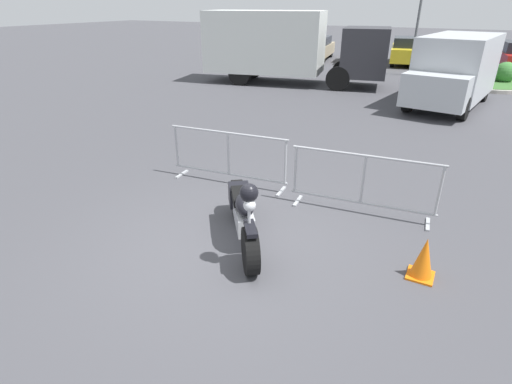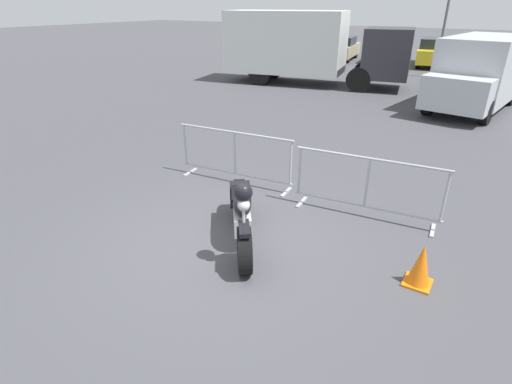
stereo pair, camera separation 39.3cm
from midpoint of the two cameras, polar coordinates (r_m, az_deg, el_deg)
The scene contains 13 objects.
ground_plane at distance 6.04m, azimuth -2.90°, elevation -7.69°, with size 120.00×120.00×0.00m, color #424247.
motorcycle at distance 5.93m, azimuth -0.17°, elevation -2.95°, with size 1.47×1.87×1.25m.
crowd_barrier_near at distance 7.86m, azimuth -1.61°, elevation 5.08°, with size 2.45×0.67×1.07m.
crowd_barrier_far at distance 6.86m, azimuth 17.11°, elevation 0.72°, with size 2.45×0.67×1.07m.
box_truck at distance 18.36m, azimuth 7.78°, elevation 20.10°, with size 7.99×3.73×2.98m.
delivery_van at distance 15.66m, azimuth 30.00°, elevation 14.72°, with size 2.67×5.23×2.31m.
parked_car_green at distance 27.89m, azimuth 6.84°, elevation 20.02°, with size 2.34×4.33×1.40m.
parked_car_tan at distance 26.95m, azimuth 12.50°, elevation 19.43°, with size 2.31×4.29×1.38m.
parked_car_silver at distance 26.33m, azimuth 18.50°, elevation 18.67°, with size 2.37×4.39×1.41m.
parked_car_yellow at distance 25.89m, azimuth 24.65°, elevation 17.73°, with size 2.50×4.64×1.50m.
parked_car_blue at distance 25.53m, azimuth 30.79°, elevation 16.39°, with size 2.44×4.52×1.46m.
pedestrian at distance 22.56m, azimuth 18.31°, elevation 18.26°, with size 0.37×0.37×1.69m.
traffic_cone at distance 5.62m, azimuth 24.40°, elevation -9.56°, with size 0.34×0.34×0.59m.
Camera 2 is at (3.13, -4.00, 3.30)m, focal length 28.00 mm.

